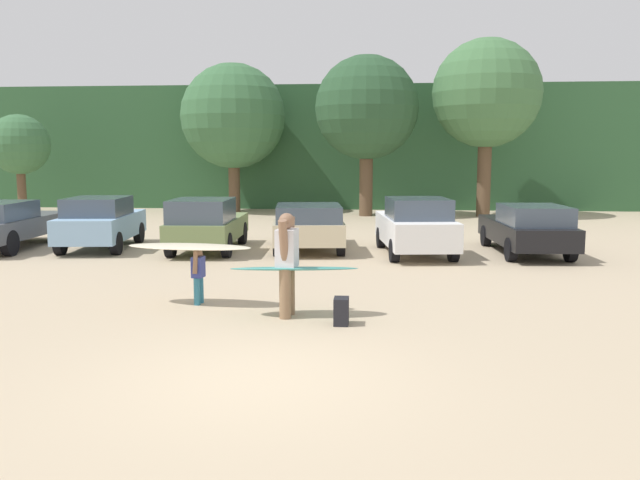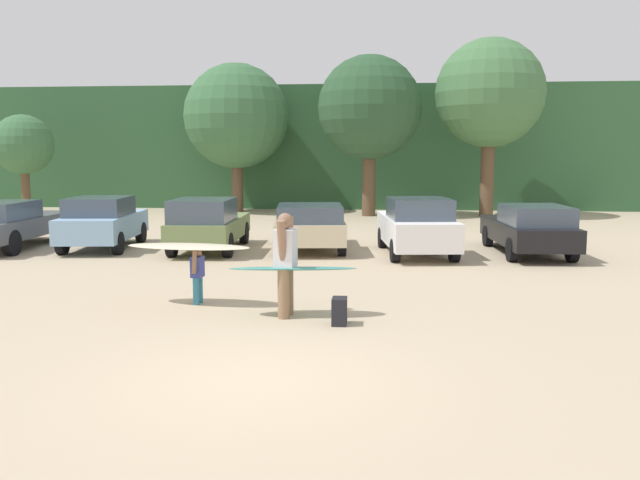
% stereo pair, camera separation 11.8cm
% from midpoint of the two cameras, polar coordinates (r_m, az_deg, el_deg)
% --- Properties ---
extents(ground_plane, '(120.00, 120.00, 0.00)m').
position_cam_midpoint_polar(ground_plane, '(8.51, -5.83, -11.77)').
color(ground_plane, tan).
extents(hillside_ridge, '(108.00, 12.00, 6.26)m').
position_cam_midpoint_polar(hillside_ridge, '(39.51, 2.79, 7.88)').
color(hillside_ridge, '#2D5633').
rests_on(hillside_ridge, ground_plane).
extents(tree_left, '(2.76, 2.76, 4.62)m').
position_cam_midpoint_polar(tree_left, '(33.90, -24.56, 7.44)').
color(tree_left, brown).
rests_on(tree_left, ground_plane).
extents(tree_far_right, '(4.98, 4.98, 7.08)m').
position_cam_midpoint_polar(tree_far_right, '(32.31, -7.59, 10.49)').
color(tree_far_right, brown).
rests_on(tree_far_right, ground_plane).
extents(tree_far_left, '(4.64, 4.64, 7.18)m').
position_cam_midpoint_polar(tree_far_left, '(30.20, 3.93, 11.24)').
color(tree_far_left, brown).
rests_on(tree_far_left, ground_plane).
extents(tree_center, '(4.80, 4.80, 7.86)m').
position_cam_midpoint_polar(tree_center, '(30.81, 14.03, 12.08)').
color(tree_center, brown).
rests_on(tree_center, ground_plane).
extents(parked_car_dark_gray, '(2.19, 4.87, 1.43)m').
position_cam_midpoint_polar(parked_car_dark_gray, '(21.69, -25.74, 1.30)').
color(parked_car_dark_gray, '#4C4F54').
rests_on(parked_car_dark_gray, ground_plane).
extents(parked_car_sky_blue, '(2.15, 4.08, 1.54)m').
position_cam_midpoint_polar(parked_car_sky_blue, '(20.62, -18.51, 1.49)').
color(parked_car_sky_blue, '#84ADD1').
rests_on(parked_car_sky_blue, ground_plane).
extents(parked_car_olive_green, '(1.93, 4.32, 1.56)m').
position_cam_midpoint_polar(parked_car_olive_green, '(19.32, -9.91, 1.39)').
color(parked_car_olive_green, '#6B7F4C').
rests_on(parked_car_olive_green, ground_plane).
extents(parked_car_champagne, '(2.42, 4.27, 1.37)m').
position_cam_midpoint_polar(parked_car_champagne, '(19.28, -1.18, 1.30)').
color(parked_car_champagne, beige).
rests_on(parked_car_champagne, ground_plane).
extents(parked_car_white, '(2.21, 4.31, 1.61)m').
position_cam_midpoint_polar(parked_car_white, '(18.58, 8.04, 1.21)').
color(parked_car_white, white).
rests_on(parked_car_white, ground_plane).
extents(parked_car_black, '(1.97, 4.60, 1.42)m').
position_cam_midpoint_polar(parked_car_black, '(19.35, 17.27, 0.98)').
color(parked_car_black, black).
rests_on(parked_car_black, ground_plane).
extents(person_adult, '(0.37, 0.81, 1.80)m').
position_cam_midpoint_polar(person_adult, '(11.37, -3.16, -1.60)').
color(person_adult, '#8C6B4C').
rests_on(person_adult, ground_plane).
extents(person_child, '(0.22, 0.44, 1.06)m').
position_cam_midpoint_polar(person_child, '(12.57, -10.70, -2.76)').
color(person_child, teal).
rests_on(person_child, ground_plane).
extents(surfboard_teal, '(2.28, 0.87, 0.16)m').
position_cam_midpoint_polar(surfboard_teal, '(11.43, -2.53, -2.48)').
color(surfboard_teal, teal).
extents(surfboard_cream, '(2.41, 0.87, 0.09)m').
position_cam_midpoint_polar(surfboard_cream, '(12.45, -11.47, -0.56)').
color(surfboard_cream, beige).
extents(backpack_dropped, '(0.24, 0.34, 0.45)m').
position_cam_midpoint_polar(backpack_dropped, '(10.95, 1.53, -6.14)').
color(backpack_dropped, black).
rests_on(backpack_dropped, ground_plane).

